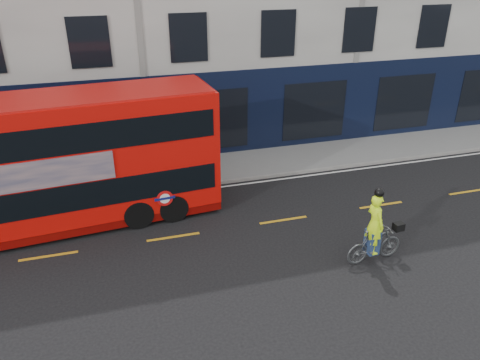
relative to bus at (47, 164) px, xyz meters
name	(u,v)px	position (x,y,z in m)	size (l,w,h in m)	color
ground	(181,262)	(3.77, -3.41, -2.37)	(120.00, 120.00, 0.00)	black
pavement	(155,175)	(3.77, 3.09, -2.31)	(60.00, 3.00, 0.12)	gray
kerb	(160,190)	(3.77, 1.59, -2.31)	(60.00, 0.12, 0.13)	gray
road_edge_line	(161,195)	(3.77, 1.29, -2.37)	(58.00, 0.10, 0.01)	silver
lane_dashes	(173,237)	(3.77, -1.91, -2.37)	(58.00, 0.12, 0.01)	#C98E17
bus	(47,164)	(0.00, 0.00, 0.00)	(11.64, 3.57, 4.62)	red
cyclist	(375,237)	(9.55, -4.99, -1.51)	(1.96, 0.74, 2.57)	#4A4D4F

